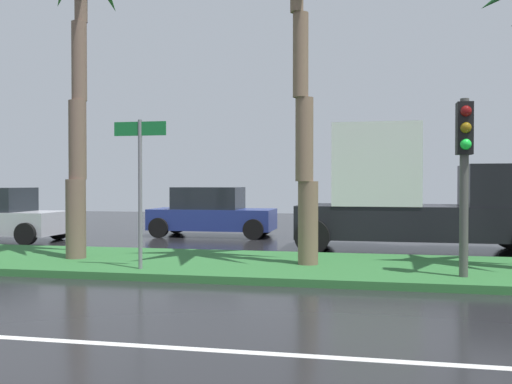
{
  "coord_description": "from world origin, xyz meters",
  "views": [
    {
      "loc": [
        4.21,
        -4.14,
        1.9
      ],
      "look_at": [
        1.45,
        9.23,
        1.66
      ],
      "focal_mm": 39.93,
      "sensor_mm": 36.0,
      "label": 1
    }
  ],
  "objects_px": {
    "car_in_traffic_second": "(211,213)",
    "traffic_signal_median_right": "(464,154)",
    "street_name_sign": "(140,173)",
    "box_truck_lead": "(412,195)"
  },
  "relations": [
    {
      "from": "car_in_traffic_second",
      "to": "box_truck_lead",
      "type": "height_order",
      "value": "box_truck_lead"
    },
    {
      "from": "street_name_sign",
      "to": "box_truck_lead",
      "type": "bearing_deg",
      "value": 43.73
    },
    {
      "from": "traffic_signal_median_right",
      "to": "car_in_traffic_second",
      "type": "distance_m",
      "value": 11.0
    },
    {
      "from": "traffic_signal_median_right",
      "to": "box_truck_lead",
      "type": "bearing_deg",
      "value": 96.53
    },
    {
      "from": "traffic_signal_median_right",
      "to": "box_truck_lead",
      "type": "distance_m",
      "value": 5.23
    },
    {
      "from": "car_in_traffic_second",
      "to": "traffic_signal_median_right",
      "type": "bearing_deg",
      "value": -48.61
    },
    {
      "from": "traffic_signal_median_right",
      "to": "car_in_traffic_second",
      "type": "height_order",
      "value": "traffic_signal_median_right"
    },
    {
      "from": "street_name_sign",
      "to": "box_truck_lead",
      "type": "height_order",
      "value": "box_truck_lead"
    },
    {
      "from": "traffic_signal_median_right",
      "to": "street_name_sign",
      "type": "relative_size",
      "value": 1.09
    },
    {
      "from": "street_name_sign",
      "to": "traffic_signal_median_right",
      "type": "bearing_deg",
      "value": 2.56
    }
  ]
}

